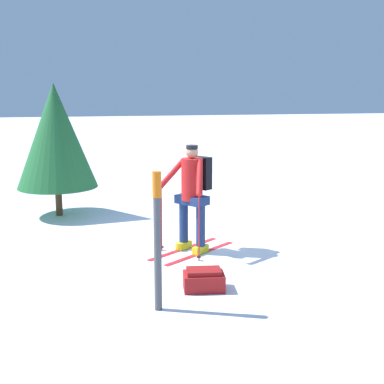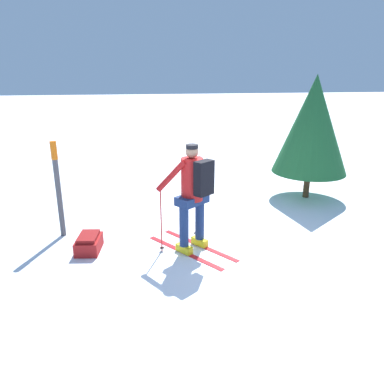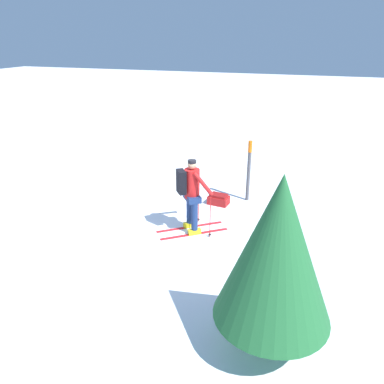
# 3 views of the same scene
# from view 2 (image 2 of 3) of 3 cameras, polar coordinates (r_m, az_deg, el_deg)

# --- Properties ---
(ground_plane) EXTENTS (80.00, 80.00, 0.00)m
(ground_plane) POSITION_cam_2_polar(r_m,az_deg,el_deg) (6.25, 4.91, -9.14)
(ground_plane) COLOR white
(skier) EXTENTS (1.60, 1.37, 1.77)m
(skier) POSITION_cam_2_polar(r_m,az_deg,el_deg) (5.93, 0.17, 0.13)
(skier) COLOR red
(skier) RESTS_ON ground_plane
(dropped_backpack) EXTENTS (0.59, 0.43, 0.29)m
(dropped_backpack) POSITION_cam_2_polar(r_m,az_deg,el_deg) (6.45, -15.45, -7.54)
(dropped_backpack) COLOR maroon
(dropped_backpack) RESTS_ON ground_plane
(trail_marker) EXTENTS (0.11, 0.11, 1.72)m
(trail_marker) POSITION_cam_2_polar(r_m,az_deg,el_deg) (6.88, -19.80, 1.34)
(trail_marker) COLOR #4C4C51
(trail_marker) RESTS_ON ground_plane
(pine_tree) EXTENTS (1.66, 1.66, 2.77)m
(pine_tree) POSITION_cam_2_polar(r_m,az_deg,el_deg) (8.83, 17.91, 9.71)
(pine_tree) COLOR #4C331E
(pine_tree) RESTS_ON ground_plane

